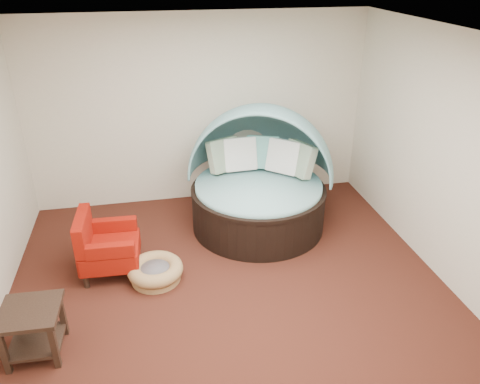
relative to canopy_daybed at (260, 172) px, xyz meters
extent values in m
plane|color=#411C12|center=(-0.68, -1.51, -0.79)|extent=(5.00, 5.00, 0.00)
plane|color=beige|center=(-0.68, 0.99, 0.61)|extent=(5.00, 0.00, 5.00)
plane|color=beige|center=(-0.68, -4.01, 0.61)|extent=(5.00, 0.00, 5.00)
plane|color=beige|center=(1.82, -1.51, 0.61)|extent=(0.00, 5.00, 5.00)
plane|color=white|center=(-0.68, -1.51, 2.01)|extent=(5.00, 5.00, 0.00)
cylinder|color=black|center=(-0.04, -0.11, -0.51)|extent=(2.35, 2.35, 0.56)
cylinder|color=black|center=(-0.04, -0.11, -0.21)|extent=(2.37, 2.37, 0.05)
cylinder|color=#8DC2C2|center=(-0.04, -0.11, -0.17)|extent=(2.21, 2.21, 0.12)
cube|color=#3C6C56|center=(-0.43, 0.38, 0.14)|extent=(0.54, 0.44, 0.49)
cube|color=white|center=(-0.20, 0.36, 0.14)|extent=(0.48, 0.29, 0.49)
cube|color=#65B0A9|center=(0.13, 0.37, 0.14)|extent=(0.53, 0.41, 0.49)
cube|color=white|center=(0.39, 0.15, 0.14)|extent=(0.53, 0.51, 0.49)
cube|color=#3C6C56|center=(0.57, 0.02, 0.14)|extent=(0.44, 0.54, 0.49)
cylinder|color=olive|center=(-1.52, -1.07, -0.76)|extent=(0.61, 0.61, 0.07)
torus|color=olive|center=(-1.52, -1.07, -0.64)|extent=(0.69, 0.69, 0.17)
cylinder|color=#5E595D|center=(-1.52, -1.07, -0.67)|extent=(0.41, 0.41, 0.10)
cylinder|color=black|center=(-2.31, -1.06, -0.71)|extent=(0.07, 0.07, 0.16)
cylinder|color=black|center=(-2.29, -0.51, -0.71)|extent=(0.07, 0.07, 0.16)
cylinder|color=black|center=(-1.77, -1.08, -0.71)|extent=(0.07, 0.07, 0.16)
cylinder|color=black|center=(-1.74, -0.54, -0.71)|extent=(0.07, 0.07, 0.16)
cube|color=#900604|center=(-2.03, -0.80, -0.51)|extent=(0.71, 0.71, 0.24)
cube|color=#900604|center=(-2.30, -0.79, -0.19)|extent=(0.16, 0.69, 0.40)
cube|color=#900604|center=(-1.99, -1.09, -0.31)|extent=(0.55, 0.13, 0.16)
cube|color=#900604|center=(-1.97, -0.51, -0.31)|extent=(0.55, 0.13, 0.16)
cube|color=black|center=(-2.68, -2.00, -0.29)|extent=(0.56, 0.56, 0.04)
cube|color=black|center=(-2.68, -2.00, -0.66)|extent=(0.50, 0.50, 0.03)
cube|color=black|center=(-2.91, -2.21, -0.55)|extent=(0.06, 0.06, 0.48)
cube|color=black|center=(-2.89, -1.78, -0.55)|extent=(0.06, 0.06, 0.48)
cube|color=black|center=(-2.47, -2.23, -0.55)|extent=(0.06, 0.06, 0.48)
cube|color=black|center=(-2.46, -1.79, -0.55)|extent=(0.06, 0.06, 0.48)
camera|label=1|loc=(-1.44, -5.69, 2.66)|focal=35.00mm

